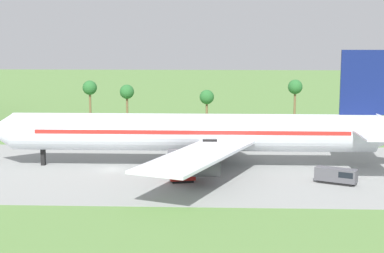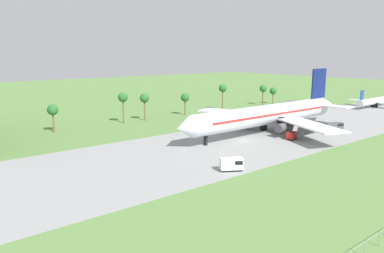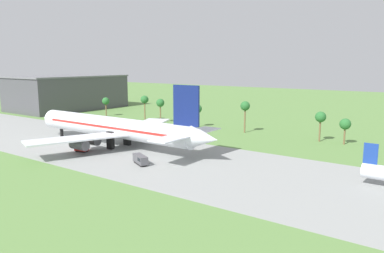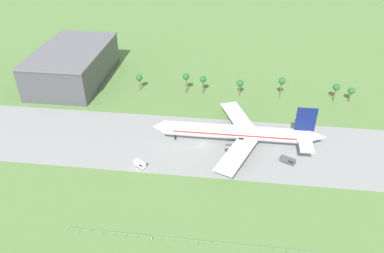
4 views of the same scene
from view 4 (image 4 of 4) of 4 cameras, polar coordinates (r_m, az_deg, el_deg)
The scene contains 10 objects.
ground_plane at distance 166.71m, azimuth 1.62°, elevation -2.78°, with size 600.00×600.00×0.00m, color #5B8442.
taxiway_strip at distance 166.71m, azimuth 1.62°, elevation -2.78°, with size 320.00×44.00×0.02m.
jet_airliner at distance 165.16m, azimuth 7.06°, elevation -0.89°, with size 75.87×58.22×20.29m.
baggage_tug at distance 154.63m, azimuth -7.91°, elevation -5.71°, with size 5.44×4.31×2.97m.
fuel_truck at distance 158.90m, azimuth 5.90°, elevation -4.48°, with size 4.27×2.87×2.26m.
catering_van at distance 160.64m, azimuth 14.44°, elevation -5.01°, with size 6.55×4.61×2.43m.
perimeter_fence at distance 125.47m, azimuth -0.97°, elevation -17.02°, with size 80.10×0.10×2.10m.
no_stopping_sign at distance 127.12m, azimuth -6.21°, elevation -16.68°, with size 0.44×0.08×1.68m.
terminal_building at distance 229.64m, azimuth -17.68°, elevation 8.97°, with size 36.72×61.20×19.15m.
palm_tree_row at distance 203.41m, azimuth 8.35°, elevation 6.65°, with size 116.95×3.60×11.99m.
Camera 4 is at (11.86, -134.50, 97.78)m, focal length 35.00 mm.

